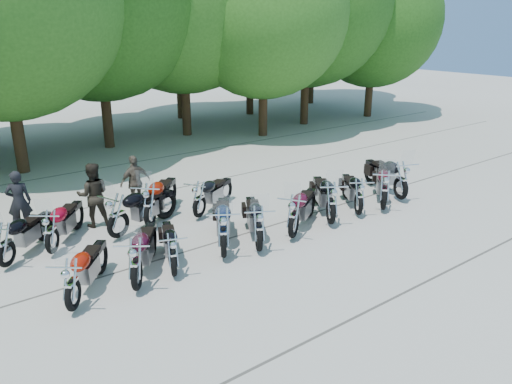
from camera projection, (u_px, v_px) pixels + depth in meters
ground at (293, 249)px, 12.39m from camera, size 90.00×90.00×0.00m
tree_6 at (263, 12)px, 22.99m from camera, size 8.00×8.00×9.82m
tree_7 at (308, 1)px, 25.62m from camera, size 8.79×8.79×10.79m
tree_8 at (374, 20)px, 28.14m from camera, size 7.53×7.53×9.25m
tree_12 at (97, 14)px, 23.96m from camera, size 7.88×7.88×9.67m
tree_13 at (176, 9)px, 27.42m from camera, size 8.31×8.31×10.20m
tree_14 at (249, 13)px, 28.75m from camera, size 8.02×8.02×9.84m
motorcycle_0 at (71, 283)px, 9.51m from camera, size 1.92×2.16×1.26m
motorcycle_1 at (136, 263)px, 10.23m from camera, size 1.98×2.36×1.35m
motorcycle_2 at (173, 253)px, 10.84m from camera, size 1.40×2.16×1.17m
motorcycle_3 at (223, 231)px, 11.65m from camera, size 2.05×2.55×1.44m
motorcycle_4 at (259, 227)px, 11.98m from camera, size 1.85×2.44×1.36m
motorcycle_5 at (294, 215)px, 12.72m from camera, size 2.44×1.95×1.37m
motorcycle_6 at (331, 202)px, 13.59m from camera, size 2.00×2.52×1.42m
motorcycle_7 at (359, 196)px, 14.28m from camera, size 1.86×2.25×1.28m
motorcycle_8 at (384, 189)px, 14.65m from camera, size 2.35×2.24×1.41m
motorcycle_9 at (401, 179)px, 15.49m from camera, size 1.63×2.66×1.44m
motorcycle_10 at (5, 244)px, 11.22m from camera, size 2.06×2.03×1.25m
motorcycle_11 at (51, 231)px, 11.87m from camera, size 1.96×2.23×1.29m
motorcycle_12 at (117, 215)px, 12.70m from camera, size 2.59×1.57×1.41m
motorcycle_13 at (149, 204)px, 13.37m from camera, size 2.37×2.38×1.45m
motorcycle_14 at (199, 198)px, 14.09m from camera, size 2.28×1.67×1.26m
rider_1 at (93, 195)px, 13.56m from camera, size 1.06×0.95×1.80m
rider_2 at (135, 182)px, 14.88m from camera, size 0.98×0.45×1.65m
rider_3 at (19, 201)px, 13.21m from camera, size 0.71×0.57×1.70m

